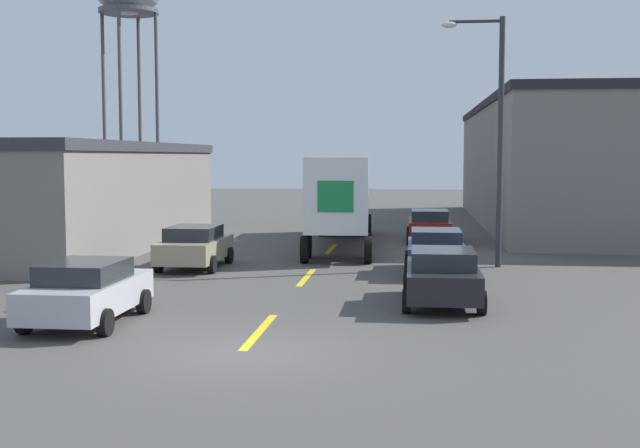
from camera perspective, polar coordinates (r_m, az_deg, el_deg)
name	(u,v)px	position (r m, az deg, el deg)	size (l,w,h in m)	color
ground_plane	(240,353)	(16.26, -5.68, -9.14)	(160.00, 160.00, 0.00)	#4C4947
road_centerline	(306,277)	(26.04, -0.97, -3.81)	(0.20, 19.86, 0.01)	yellow
warehouse_left	(10,195)	(37.12, -21.19, 1.95)	(13.34, 18.39, 4.50)	slate
warehouse_right	(595,164)	(48.84, 18.96, 4.08)	(13.24, 29.91, 6.97)	slate
semi_truck	(342,193)	(34.97, 1.55, 2.21)	(3.25, 13.40, 3.89)	black
parked_car_right_far	(429,225)	(36.90, 7.79, -0.09)	(2.07, 4.11, 1.48)	maroon
parked_car_left_near	(87,291)	(19.63, -16.26, -4.58)	(2.07, 4.11, 1.48)	#B2B2B7
parked_car_right_near	(442,276)	(21.43, 8.69, -3.66)	(2.07, 4.11, 1.48)	black
parked_car_left_far	(195,246)	(28.49, -8.90, -1.56)	(2.07, 4.11, 1.48)	tan
parked_car_right_mid	(436,250)	(27.15, 8.24, -1.86)	(2.07, 4.11, 1.48)	navy
street_lamp	(494,125)	(28.90, 12.27, 6.86)	(2.21, 0.32, 8.74)	#2D2D30
fire_hydrant	(52,293)	(21.67, -18.51, -4.64)	(0.22, 0.22, 0.90)	silver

